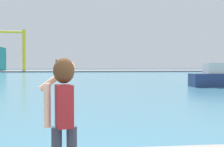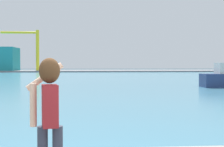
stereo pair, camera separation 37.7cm
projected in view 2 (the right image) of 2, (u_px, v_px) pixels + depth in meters
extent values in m
plane|color=#334751|center=(92.00, 77.00, 53.69)|extent=(220.00, 220.00, 0.00)
cube|color=teal|center=(92.00, 76.00, 55.68)|extent=(140.00, 100.00, 0.02)
cube|color=gray|center=(92.00, 71.00, 95.56)|extent=(140.00, 20.00, 0.40)
cube|color=maroon|center=(50.00, 106.00, 3.95)|extent=(0.27, 0.37, 0.56)
sphere|color=#E0B293|center=(50.00, 71.00, 3.93)|extent=(0.22, 0.22, 0.22)
ellipsoid|color=#472D19|center=(49.00, 71.00, 3.91)|extent=(0.28, 0.26, 0.34)
cylinder|color=#E0B293|center=(33.00, 105.00, 3.93)|extent=(0.09, 0.09, 0.58)
cylinder|color=#E0B293|center=(45.00, 77.00, 4.13)|extent=(0.53, 0.19, 0.40)
cube|color=black|center=(44.00, 65.00, 4.24)|extent=(0.03, 0.07, 0.14)
cylinder|color=yellow|center=(38.00, 50.00, 91.97)|extent=(1.00, 1.00, 12.62)
cylinder|color=yellow|center=(19.00, 32.00, 91.42)|extent=(11.20, 0.74, 0.70)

